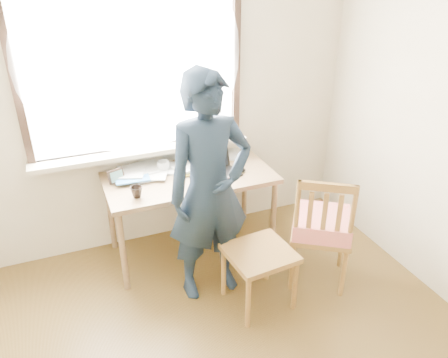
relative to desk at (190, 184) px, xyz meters
name	(u,v)px	position (x,y,z in m)	size (l,w,h in m)	color
room_shell	(248,142)	(-0.14, -1.43, 0.96)	(3.52, 4.02, 2.61)	beige
desk	(190,184)	(0.00, 0.00, 0.00)	(1.42, 0.71, 0.76)	brown
laptop	(215,167)	(0.22, -0.03, 0.13)	(0.38, 0.33, 0.23)	black
mug_white	(163,166)	(-0.18, 0.18, 0.12)	(0.11, 0.11, 0.09)	white
mug_dark	(137,192)	(-0.49, -0.19, 0.12)	(0.10, 0.10, 0.09)	black
mouse	(240,170)	(0.42, -0.10, 0.10)	(0.10, 0.07, 0.04)	black
desk_clutter	(149,171)	(-0.30, 0.18, 0.10)	(0.75, 0.50, 0.05)	#A7281E
book_a	(130,170)	(-0.45, 0.27, 0.09)	(0.18, 0.24, 0.02)	white
book_b	(221,154)	(0.40, 0.29, 0.09)	(0.18, 0.25, 0.02)	white
picture_frame	(116,177)	(-0.59, 0.10, 0.13)	(0.14, 0.07, 0.11)	black
work_chair	(259,259)	(0.26, -0.83, -0.28)	(0.51, 0.49, 0.48)	olive
side_chair	(321,225)	(0.83, -0.77, -0.16)	(0.63, 0.62, 0.99)	olive
person	(210,190)	(-0.01, -0.53, 0.21)	(0.65, 0.43, 1.78)	black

